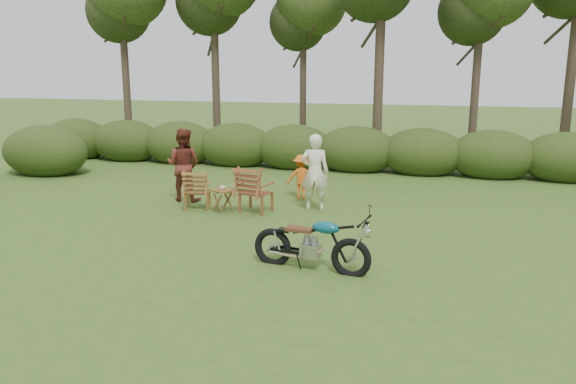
% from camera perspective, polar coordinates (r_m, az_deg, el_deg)
% --- Properties ---
extents(ground, '(80.00, 80.00, 0.00)m').
position_cam_1_polar(ground, '(9.20, -1.25, -7.71)').
color(ground, '#33541C').
rests_on(ground, ground).
extents(tree_line, '(22.52, 11.62, 8.14)m').
position_cam_1_polar(tree_line, '(18.12, 9.23, 14.46)').
color(tree_line, '#382B1E').
rests_on(tree_line, ground).
extents(motorcycle, '(1.98, 1.00, 1.08)m').
position_cam_1_polar(motorcycle, '(9.17, 2.31, -7.79)').
color(motorcycle, '#0B829A').
rests_on(motorcycle, ground).
extents(lawn_chair_right, '(0.84, 0.84, 1.04)m').
position_cam_1_polar(lawn_chair_right, '(12.64, -3.25, -2.01)').
color(lawn_chair_right, brown).
rests_on(lawn_chair_right, ground).
extents(lawn_chair_left, '(0.78, 0.78, 0.92)m').
position_cam_1_polar(lawn_chair_left, '(13.07, -9.14, -1.67)').
color(lawn_chair_left, brown).
rests_on(lawn_chair_left, ground).
extents(side_table, '(0.63, 0.58, 0.52)m').
position_cam_1_polar(side_table, '(12.64, -6.64, -0.88)').
color(side_table, brown).
rests_on(side_table, ground).
extents(cup, '(0.13, 0.13, 0.09)m').
position_cam_1_polar(cup, '(12.55, -6.65, 0.44)').
color(cup, beige).
rests_on(cup, side_table).
extents(adult_a, '(0.67, 0.47, 1.74)m').
position_cam_1_polar(adult_a, '(12.81, 2.69, -1.81)').
color(adult_a, '#EDE6C3').
rests_on(adult_a, ground).
extents(adult_b, '(0.86, 0.67, 1.76)m').
position_cam_1_polar(adult_b, '(13.91, -10.44, -0.84)').
color(adult_b, maroon).
rests_on(adult_b, ground).
extents(child, '(0.80, 0.61, 1.09)m').
position_cam_1_polar(child, '(13.87, 1.32, -0.67)').
color(child, orange).
rests_on(child, ground).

